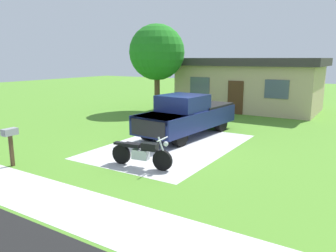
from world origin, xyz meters
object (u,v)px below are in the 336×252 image
Objects in this scene: motorcycle at (142,153)px; shade_tree at (157,52)px; mailbox at (10,137)px; neighbor_house at (249,83)px; pickup_truck at (188,115)px.

shade_tree reaches higher than motorcycle.
motorcycle is 4.30m from mailbox.
mailbox is 0.13× the size of neighbor_house.
neighbor_house is at bearing 40.38° from shade_tree.
shade_tree is (-2.39, 12.13, 2.87)m from mailbox.
pickup_truck is 4.57× the size of mailbox.
shade_tree is at bearing 101.15° from mailbox.
pickup_truck is at bearing -44.98° from shade_tree.
pickup_truck is 7.50m from mailbox.
pickup_truck is at bearing 68.31° from mailbox.
mailbox is 12.69m from shade_tree.
shade_tree is 6.71m from neighbor_house.
neighbor_house is (2.48, 16.27, 0.81)m from mailbox.
motorcycle is at bearing -58.65° from shade_tree.
mailbox is 16.47m from neighbor_house.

